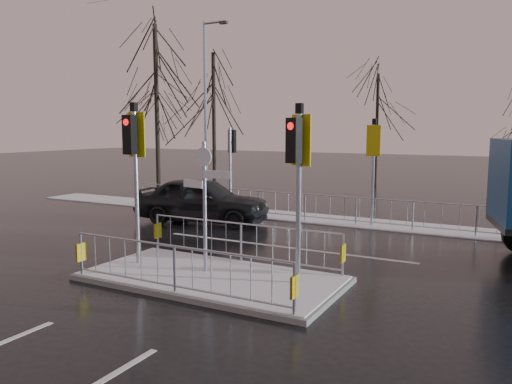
% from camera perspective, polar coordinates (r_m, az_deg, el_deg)
% --- Properties ---
extents(ground, '(120.00, 120.00, 0.00)m').
position_cam_1_polar(ground, '(11.82, -5.09, -10.08)').
color(ground, black).
rests_on(ground, ground).
extents(snow_verge, '(30.00, 2.00, 0.04)m').
position_cam_1_polar(snow_verge, '(19.38, 9.01, -3.22)').
color(snow_verge, white).
rests_on(snow_verge, ground).
extents(lane_markings, '(8.00, 11.38, 0.01)m').
position_cam_1_polar(lane_markings, '(11.56, -6.01, -10.48)').
color(lane_markings, silver).
rests_on(lane_markings, ground).
extents(traffic_island, '(6.00, 3.04, 4.15)m').
position_cam_1_polar(traffic_island, '(11.73, -5.13, -8.23)').
color(traffic_island, '#61605C').
rests_on(traffic_island, ground).
extents(far_kerb_fixtures, '(18.00, 0.65, 3.83)m').
position_cam_1_polar(far_kerb_fixtures, '(18.65, 9.41, -0.53)').
color(far_kerb_fixtures, '#9B9FA9').
rests_on(far_kerb_fixtures, ground).
extents(car_far_lane, '(5.30, 2.90, 1.71)m').
position_cam_1_polar(car_far_lane, '(18.80, -6.19, -0.92)').
color(car_far_lane, black).
rests_on(car_far_lane, ground).
extents(tree_near_a, '(4.75, 4.75, 8.97)m').
position_cam_1_polar(tree_near_a, '(26.52, -11.35, 12.75)').
color(tree_near_a, black).
rests_on(tree_near_a, ground).
extents(tree_near_b, '(4.00, 4.00, 7.55)m').
position_cam_1_polar(tree_near_b, '(26.18, -4.86, 10.81)').
color(tree_near_b, black).
rests_on(tree_near_b, ground).
extents(tree_near_c, '(3.50, 3.50, 6.61)m').
position_cam_1_polar(tree_near_c, '(29.61, -11.19, 9.04)').
color(tree_near_c, black).
rests_on(tree_near_c, ground).
extents(tree_far_a, '(3.75, 3.75, 7.08)m').
position_cam_1_polar(tree_far_a, '(32.50, 13.70, 9.38)').
color(tree_far_a, black).
rests_on(tree_far_a, ground).
extents(street_lamp_left, '(1.25, 0.18, 8.20)m').
position_cam_1_polar(street_lamp_left, '(22.78, -5.66, 9.69)').
color(street_lamp_left, '#9B9FA9').
rests_on(street_lamp_left, ground).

